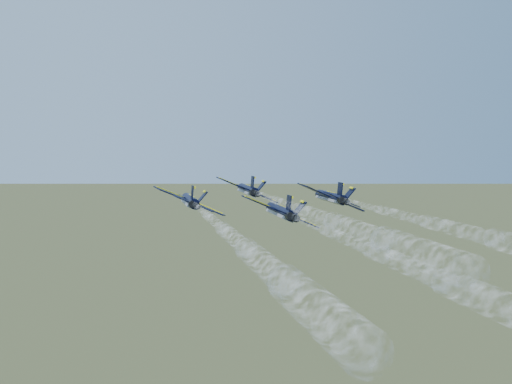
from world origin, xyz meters
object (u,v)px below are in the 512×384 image
object	(u,v)px
jet_lead	(247,190)
jet_slot	(280,211)
jet_right	(330,197)
jet_left	(190,200)

from	to	relation	value
jet_lead	jet_slot	world-z (taller)	same
jet_right	jet_slot	size ratio (longest dim) A/B	1.00
jet_left	jet_right	distance (m)	24.59
jet_lead	jet_slot	distance (m)	25.81
jet_left	jet_right	world-z (taller)	same
jet_left	jet_right	bearing A→B (deg)	-0.69
jet_lead	jet_right	size ratio (longest dim) A/B	1.00
jet_right	jet_slot	world-z (taller)	same
jet_right	jet_slot	bearing A→B (deg)	-131.97
jet_lead	jet_left	distance (m)	17.05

